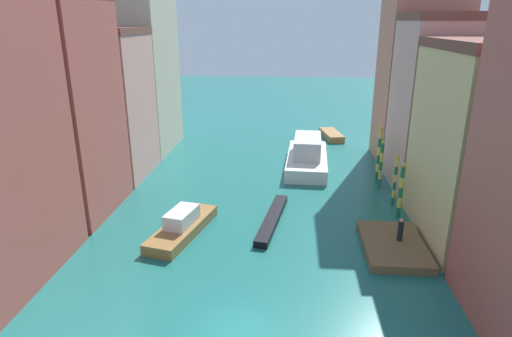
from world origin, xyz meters
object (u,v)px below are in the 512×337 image
at_px(person_on_dock, 400,230).
at_px(motorboat_1, 182,225).
at_px(mooring_pole_0, 401,190).
at_px(motorboat_0, 331,135).
at_px(mooring_pole_2, 381,164).
at_px(mooring_pole_1, 395,180).
at_px(waterfront_dock, 393,245).
at_px(vaporetto_white, 307,156).
at_px(mooring_pole_3, 379,153).
at_px(gondola_black, 272,219).

relative_size(person_on_dock, motorboat_1, 0.21).
xyz_separation_m(mooring_pole_0, motorboat_0, (-3.15, 23.37, -1.81)).
bearing_deg(mooring_pole_2, motorboat_1, -146.61).
distance_m(mooring_pole_0, mooring_pole_2, 6.14).
distance_m(mooring_pole_0, motorboat_0, 23.65).
height_order(mooring_pole_1, motorboat_0, mooring_pole_1).
relative_size(waterfront_dock, vaporetto_white, 0.58).
distance_m(motorboat_0, motorboat_1, 30.19).
relative_size(mooring_pole_2, mooring_pole_3, 0.85).
xyz_separation_m(vaporetto_white, motorboat_0, (3.48, 11.86, -0.79)).
distance_m(person_on_dock, vaporetto_white, 17.31).
bearing_deg(mooring_pole_1, gondola_black, -157.06).
relative_size(mooring_pole_3, vaporetto_white, 0.48).
distance_m(gondola_black, motorboat_1, 6.65).
relative_size(waterfront_dock, mooring_pole_3, 1.21).
xyz_separation_m(mooring_pole_2, vaporetto_white, (-6.30, 5.38, -1.05)).
distance_m(gondola_black, motorboat_0, 25.90).
relative_size(mooring_pole_1, vaporetto_white, 0.39).
distance_m(person_on_dock, motorboat_1, 14.76).
relative_size(person_on_dock, vaporetto_white, 0.15).
xyz_separation_m(waterfront_dock, motorboat_1, (-14.32, 1.06, 0.34)).
distance_m(mooring_pole_1, gondola_black, 10.65).
bearing_deg(vaporetto_white, mooring_pole_1, -53.70).
bearing_deg(mooring_pole_0, vaporetto_white, 119.91).
height_order(person_on_dock, vaporetto_white, vaporetto_white).
bearing_deg(motorboat_1, mooring_pole_2, 33.39).
distance_m(waterfront_dock, motorboat_1, 14.36).
bearing_deg(vaporetto_white, gondola_black, -102.51).
bearing_deg(waterfront_dock, mooring_pole_2, 84.25).
height_order(gondola_black, motorboat_0, motorboat_0).
bearing_deg(person_on_dock, gondola_black, 159.64).
relative_size(vaporetto_white, motorboat_0, 1.91).
xyz_separation_m(person_on_dock, vaporetto_white, (-5.57, 16.38, -0.10)).
distance_m(mooring_pole_0, vaporetto_white, 13.32).
bearing_deg(mooring_pole_2, mooring_pole_3, 85.53).
height_order(mooring_pole_0, mooring_pole_3, mooring_pole_3).
bearing_deg(mooring_pole_2, mooring_pole_1, -83.79).
relative_size(mooring_pole_1, gondola_black, 0.50).
height_order(waterfront_dock, vaporetto_white, vaporetto_white).
relative_size(mooring_pole_0, motorboat_0, 0.76).
xyz_separation_m(mooring_pole_0, motorboat_1, (-15.77, -4.05, -1.59)).
distance_m(person_on_dock, gondola_black, 9.13).
height_order(mooring_pole_3, gondola_black, mooring_pole_3).
bearing_deg(person_on_dock, mooring_pole_0, 77.88).
relative_size(mooring_pole_1, motorboat_1, 0.55).
height_order(mooring_pole_3, vaporetto_white, mooring_pole_3).
bearing_deg(motorboat_0, vaporetto_white, -106.33).
relative_size(mooring_pole_2, motorboat_1, 0.57).
distance_m(waterfront_dock, mooring_pole_3, 13.60).
bearing_deg(mooring_pole_1, vaporetto_white, 126.30).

